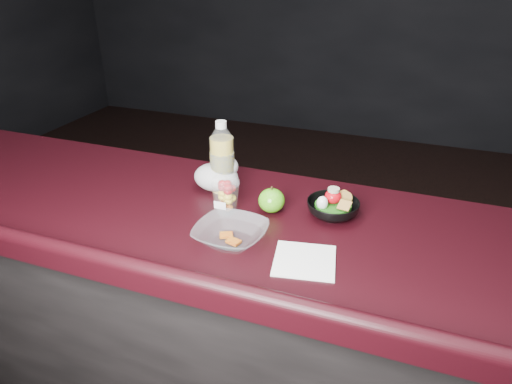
# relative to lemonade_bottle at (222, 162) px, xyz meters

# --- Properties ---
(counter) EXTENTS (4.06, 0.71, 1.02)m
(counter) POSITION_rel_lemonade_bottle_xyz_m (0.23, -0.15, -0.61)
(counter) COLOR black
(counter) RESTS_ON ground
(lemonade_bottle) EXTENTS (0.08, 0.08, 0.25)m
(lemonade_bottle) POSITION_rel_lemonade_bottle_xyz_m (0.00, 0.00, 0.00)
(lemonade_bottle) COLOR gold
(lemonade_bottle) RESTS_ON counter
(fruit_cup) EXTENTS (0.09, 0.09, 0.13)m
(fruit_cup) POSITION_rel_lemonade_bottle_xyz_m (0.07, -0.13, -0.04)
(fruit_cup) COLOR white
(fruit_cup) RESTS_ON counter
(green_apple) EXTENTS (0.08, 0.08, 0.09)m
(green_apple) POSITION_rel_lemonade_bottle_xyz_m (0.20, -0.08, -0.06)
(green_apple) COLOR #3A9210
(green_apple) RESTS_ON counter
(plastic_bag) EXTENTS (0.16, 0.13, 0.11)m
(plastic_bag) POSITION_rel_lemonade_bottle_xyz_m (-0.02, 0.00, -0.05)
(plastic_bag) COLOR silver
(plastic_bag) RESTS_ON counter
(snack_bowl) EXTENTS (0.17, 0.17, 0.09)m
(snack_bowl) POSITION_rel_lemonade_bottle_xyz_m (0.39, -0.04, -0.07)
(snack_bowl) COLOR black
(snack_bowl) RESTS_ON counter
(takeout_bowl) EXTENTS (0.21, 0.21, 0.05)m
(takeout_bowl) POSITION_rel_lemonade_bottle_xyz_m (0.15, -0.29, -0.08)
(takeout_bowl) COLOR silver
(takeout_bowl) RESTS_ON counter
(paper_napkin) EXTENTS (0.19, 0.19, 0.00)m
(paper_napkin) POSITION_rel_lemonade_bottle_xyz_m (0.37, -0.30, -0.10)
(paper_napkin) COLOR white
(paper_napkin) RESTS_ON counter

